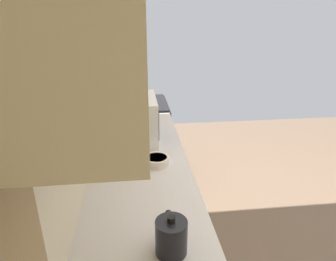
% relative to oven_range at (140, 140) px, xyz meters
% --- Properties ---
extents(ground_plane, '(6.18, 6.18, 0.00)m').
position_rel_oven_range_xyz_m(ground_plane, '(-1.38, -1.36, -0.46)').
color(ground_plane, brown).
extents(wall_back, '(3.98, 0.12, 2.80)m').
position_rel_oven_range_xyz_m(wall_back, '(-1.38, 0.38, 0.94)').
color(wall_back, beige).
rests_on(wall_back, ground_plane).
extents(oven_range, '(0.69, 0.66, 1.06)m').
position_rel_oven_range_xyz_m(oven_range, '(0.00, 0.00, 0.00)').
color(oven_range, black).
rests_on(oven_range, ground_plane).
extents(microwave, '(0.49, 0.33, 0.33)m').
position_rel_oven_range_xyz_m(microwave, '(-0.94, 0.03, 0.59)').
color(microwave, white).
rests_on(microwave, counter_run).
extents(bowl, '(0.16, 0.16, 0.05)m').
position_rel_oven_range_xyz_m(bowl, '(-1.40, -0.10, 0.45)').
color(bowl, silver).
rests_on(bowl, counter_run).
extents(kettle, '(0.18, 0.13, 0.17)m').
position_rel_oven_range_xyz_m(kettle, '(-2.16, -0.10, 0.50)').
color(kettle, black).
rests_on(kettle, counter_run).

